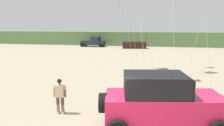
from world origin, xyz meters
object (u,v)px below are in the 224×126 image
object	(u,v)px
jeep	(161,101)
person_watching	(60,94)
distant_sedan	(134,45)
cooler_box	(119,125)
distant_pickup	(94,42)

from	to	relation	value
jeep	person_watching	distance (m)	4.64
person_watching	distant_sedan	xyz separation A→B (m)	(-0.43, 31.59, -0.34)
cooler_box	distant_pickup	size ratio (longest dim) A/B	0.12
person_watching	distant_sedan	distance (m)	31.59
jeep	distant_sedan	distance (m)	32.73
jeep	distant_pickup	distance (m)	36.64
distant_sedan	cooler_box	bearing A→B (deg)	-93.54
jeep	distant_pickup	xyz separation A→B (m)	(-13.22, 34.17, -0.26)
person_watching	cooler_box	xyz separation A→B (m)	(2.95, -1.00, -0.75)
jeep	distant_sedan	bearing A→B (deg)	98.78
cooler_box	jeep	bearing A→B (deg)	29.69
jeep	distant_pickup	bearing A→B (deg)	111.16
jeep	cooler_box	world-z (taller)	jeep
distant_pickup	distant_sedan	bearing A→B (deg)	-12.53
jeep	cooler_box	distance (m)	1.92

